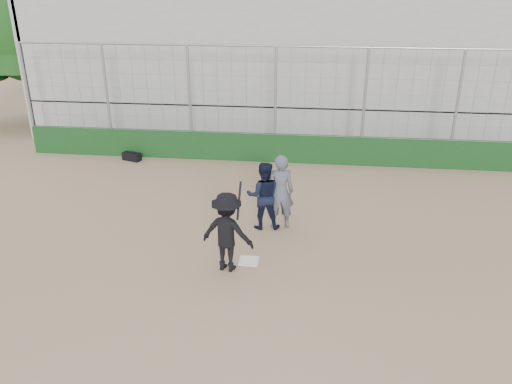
# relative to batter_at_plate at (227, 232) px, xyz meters

# --- Properties ---
(ground) EXTENTS (90.00, 90.00, 0.00)m
(ground) POSITION_rel_batter_at_plate_xyz_m (0.42, 0.35, -0.92)
(ground) COLOR #7F6045
(ground) RESTS_ON ground
(home_plate) EXTENTS (0.44, 0.44, 0.02)m
(home_plate) POSITION_rel_batter_at_plate_xyz_m (0.42, 0.35, -0.90)
(home_plate) COLOR white
(home_plate) RESTS_ON ground
(backstop) EXTENTS (18.10, 0.25, 4.04)m
(backstop) POSITION_rel_batter_at_plate_xyz_m (0.42, 7.35, 0.04)
(backstop) COLOR #113614
(backstop) RESTS_ON ground
(bleachers) EXTENTS (20.25, 6.70, 6.98)m
(bleachers) POSITION_rel_batter_at_plate_xyz_m (0.42, 12.30, 2.01)
(bleachers) COLOR gray
(bleachers) RESTS_ON ground
(tree_left) EXTENTS (4.48, 4.48, 7.00)m
(tree_left) POSITION_rel_batter_at_plate_xyz_m (-10.58, 11.35, 3.47)
(tree_left) COLOR #382014
(tree_left) RESTS_ON ground
(batter_at_plate) EXTENTS (1.30, 0.91, 1.97)m
(batter_at_plate) POSITION_rel_batter_at_plate_xyz_m (0.00, 0.00, 0.00)
(batter_at_plate) COLOR black
(batter_at_plate) RESTS_ON ground
(catcher_crouched) EXTENTS (0.95, 0.77, 1.22)m
(catcher_crouched) POSITION_rel_batter_at_plate_xyz_m (0.58, 2.07, -0.31)
(catcher_crouched) COLOR black
(catcher_crouched) RESTS_ON ground
(umpire) EXTENTS (0.81, 0.63, 1.80)m
(umpire) POSITION_rel_batter_at_plate_xyz_m (0.99, 2.18, -0.02)
(umpire) COLOR #494F5D
(umpire) RESTS_ON ground
(equipment_bag) EXTENTS (0.73, 0.49, 0.33)m
(equipment_bag) POSITION_rel_batter_at_plate_xyz_m (-4.70, 6.85, -0.77)
(equipment_bag) COLOR black
(equipment_bag) RESTS_ON ground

